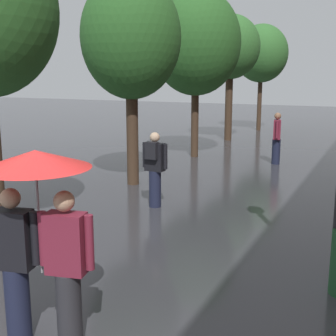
{
  "coord_description": "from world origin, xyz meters",
  "views": [
    {
      "loc": [
        3.02,
        -2.73,
        2.81
      ],
      "look_at": [
        -0.01,
        3.63,
        1.35
      ],
      "focal_mm": 48.44,
      "sensor_mm": 36.0,
      "label": 1
    }
  ],
  "objects_px": {
    "pedestrian_walking_far": "(277,138)",
    "street_tree_3": "(230,48)",
    "street_tree_2": "(196,43)",
    "couple_under_umbrella": "(38,219)",
    "pedestrian_walking_midground": "(155,168)",
    "street_tree_4": "(261,54)",
    "street_tree_1": "(131,38)"
  },
  "relations": [
    {
      "from": "couple_under_umbrella",
      "to": "pedestrian_walking_far",
      "type": "bearing_deg",
      "value": 89.81
    },
    {
      "from": "street_tree_3",
      "to": "street_tree_2",
      "type": "bearing_deg",
      "value": -87.19
    },
    {
      "from": "street_tree_1",
      "to": "pedestrian_walking_far",
      "type": "xyz_separation_m",
      "value": [
        2.76,
        4.32,
        -2.84
      ]
    },
    {
      "from": "couple_under_umbrella",
      "to": "pedestrian_walking_far",
      "type": "xyz_separation_m",
      "value": [
        0.04,
        10.94,
        -0.55
      ]
    },
    {
      "from": "street_tree_3",
      "to": "pedestrian_walking_midground",
      "type": "bearing_deg",
      "value": -80.41
    },
    {
      "from": "street_tree_2",
      "to": "pedestrian_walking_far",
      "type": "distance_m",
      "value": 4.13
    },
    {
      "from": "couple_under_umbrella",
      "to": "pedestrian_walking_far",
      "type": "relative_size",
      "value": 1.28
    },
    {
      "from": "couple_under_umbrella",
      "to": "pedestrian_walking_far",
      "type": "height_order",
      "value": "couple_under_umbrella"
    },
    {
      "from": "street_tree_1",
      "to": "street_tree_3",
      "type": "relative_size",
      "value": 0.99
    },
    {
      "from": "couple_under_umbrella",
      "to": "pedestrian_walking_midground",
      "type": "relative_size",
      "value": 1.29
    },
    {
      "from": "street_tree_2",
      "to": "pedestrian_walking_far",
      "type": "relative_size",
      "value": 3.41
    },
    {
      "from": "street_tree_1",
      "to": "pedestrian_walking_midground",
      "type": "bearing_deg",
      "value": -47.67
    },
    {
      "from": "street_tree_2",
      "to": "couple_under_umbrella",
      "type": "distance_m",
      "value": 11.65
    },
    {
      "from": "street_tree_2",
      "to": "street_tree_4",
      "type": "height_order",
      "value": "street_tree_2"
    },
    {
      "from": "street_tree_1",
      "to": "street_tree_4",
      "type": "distance_m",
      "value": 12.88
    },
    {
      "from": "pedestrian_walking_far",
      "to": "street_tree_3",
      "type": "bearing_deg",
      "value": 124.41
    },
    {
      "from": "street_tree_2",
      "to": "street_tree_3",
      "type": "relative_size",
      "value": 1.06
    },
    {
      "from": "street_tree_3",
      "to": "pedestrian_walking_far",
      "type": "xyz_separation_m",
      "value": [
        3.06,
        -4.46,
        -3.06
      ]
    },
    {
      "from": "pedestrian_walking_far",
      "to": "pedestrian_walking_midground",
      "type": "bearing_deg",
      "value": -102.41
    },
    {
      "from": "pedestrian_walking_far",
      "to": "street_tree_4",
      "type": "bearing_deg",
      "value": 107.89
    },
    {
      "from": "street_tree_3",
      "to": "pedestrian_walking_midground",
      "type": "xyz_separation_m",
      "value": [
        1.75,
        -10.38,
        -3.03
      ]
    },
    {
      "from": "street_tree_3",
      "to": "pedestrian_walking_far",
      "type": "height_order",
      "value": "street_tree_3"
    },
    {
      "from": "street_tree_1",
      "to": "pedestrian_walking_far",
      "type": "relative_size",
      "value": 3.2
    },
    {
      "from": "pedestrian_walking_midground",
      "to": "couple_under_umbrella",
      "type": "bearing_deg",
      "value": -75.85
    },
    {
      "from": "pedestrian_walking_midground",
      "to": "pedestrian_walking_far",
      "type": "height_order",
      "value": "pedestrian_walking_far"
    },
    {
      "from": "street_tree_1",
      "to": "street_tree_3",
      "type": "xyz_separation_m",
      "value": [
        -0.3,
        8.78,
        0.22
      ]
    },
    {
      "from": "street_tree_1",
      "to": "couple_under_umbrella",
      "type": "xyz_separation_m",
      "value": [
        2.72,
        -6.62,
        -2.29
      ]
    },
    {
      "from": "street_tree_3",
      "to": "street_tree_4",
      "type": "xyz_separation_m",
      "value": [
        0.29,
        4.09,
        -0.09
      ]
    },
    {
      "from": "street_tree_2",
      "to": "street_tree_4",
      "type": "bearing_deg",
      "value": 89.46
    },
    {
      "from": "pedestrian_walking_far",
      "to": "street_tree_2",
      "type": "bearing_deg",
      "value": 177.96
    },
    {
      "from": "street_tree_1",
      "to": "street_tree_3",
      "type": "distance_m",
      "value": 8.79
    },
    {
      "from": "street_tree_3",
      "to": "street_tree_4",
      "type": "distance_m",
      "value": 4.11
    }
  ]
}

